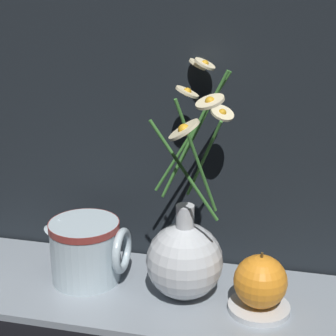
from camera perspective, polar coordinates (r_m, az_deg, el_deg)
The scene contains 6 objects.
ground_plane at distance 0.97m, azimuth -0.70°, elevation -13.06°, with size 6.00×6.00×0.00m, color black.
shelf at distance 0.96m, azimuth -0.70°, elevation -12.76°, with size 0.85×0.24×0.01m.
vase_with_flowers at distance 0.91m, azimuth 1.70°, elevation -8.92°, with size 0.14×0.26×0.38m.
ceramic_pitcher at distance 0.98m, azimuth -8.30°, elevation -8.05°, with size 0.15×0.12×0.12m.
saucer_plate at distance 0.92m, azimuth 9.21°, elevation -13.82°, with size 0.10×0.10×0.01m.
orange_fruit at distance 0.90m, azimuth 9.37°, elevation -11.30°, with size 0.08×0.08×0.09m.
Camera 1 is at (0.20, -0.79, 0.52)m, focal length 60.00 mm.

